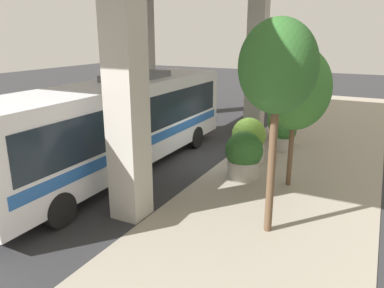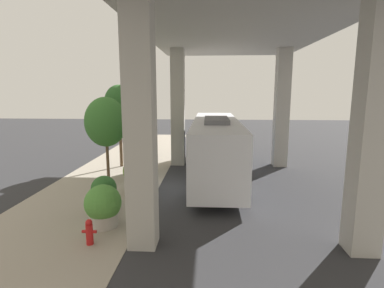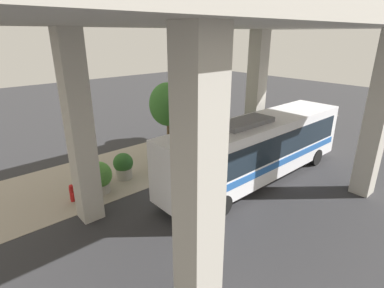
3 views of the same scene
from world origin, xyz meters
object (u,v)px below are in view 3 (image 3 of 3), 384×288
object	(u,v)px
planter_extra	(165,158)
street_tree_far	(167,105)
bus	(258,146)
fire_hydrant	(72,193)
street_tree_near	(204,84)
planter_back	(98,177)
planter_front	(123,166)
planter_middle	(185,149)

from	to	relation	value
planter_extra	street_tree_far	size ratio (longest dim) A/B	0.39
bus	fire_hydrant	bearing A→B (deg)	-116.93
planter_extra	street_tree_near	distance (m)	6.67
fire_hydrant	planter_back	world-z (taller)	planter_back
fire_hydrant	planter_front	distance (m)	3.16
bus	street_tree_far	bearing A→B (deg)	-166.57
bus	planter_front	distance (m)	7.45
planter_back	planter_extra	size ratio (longest dim) A/B	0.89
fire_hydrant	planter_front	xyz separation A→B (m)	(-0.58, 3.10, 0.30)
bus	street_tree_near	bearing A→B (deg)	162.86
bus	planter_middle	bearing A→B (deg)	-161.81
fire_hydrant	street_tree_near	xyz separation A→B (m)	(-2.00, 10.51, 3.86)
planter_extra	street_tree_far	world-z (taller)	street_tree_far
street_tree_far	street_tree_near	bearing A→B (deg)	94.15
planter_middle	planter_back	size ratio (longest dim) A/B	1.06
planter_extra	street_tree_far	distance (m)	3.73
street_tree_near	street_tree_far	xyz separation A→B (m)	(0.25, -3.41, -0.93)
street_tree_near	street_tree_far	distance (m)	3.55
street_tree_far	bus	bearing A→B (deg)	13.43
planter_front	street_tree_near	xyz separation A→B (m)	(-1.42, 7.41, 3.56)
fire_hydrant	street_tree_near	bearing A→B (deg)	100.78
planter_middle	planter_back	distance (m)	5.72
bus	planter_back	world-z (taller)	bus
planter_back	street_tree_far	size ratio (longest dim) A/B	0.34
planter_front	planter_middle	bearing A→B (deg)	83.01
planter_middle	bus	bearing A→B (deg)	18.19
planter_front	planter_middle	xyz separation A→B (m)	(0.49, 4.00, 0.10)
bus	street_tree_near	size ratio (longest dim) A/B	2.24
bus	street_tree_far	xyz separation A→B (m)	(-6.10, -1.46, 1.42)
planter_extra	street_tree_far	xyz separation A→B (m)	(-2.11, 1.81, 2.49)
fire_hydrant	street_tree_near	world-z (taller)	street_tree_near
bus	planter_extra	world-z (taller)	bus
fire_hydrant	street_tree_far	world-z (taller)	street_tree_far
fire_hydrant	planter_extra	distance (m)	5.32
bus	planter_front	size ratio (longest dim) A/B	8.35
street_tree_far	planter_back	bearing A→B (deg)	-73.02
bus	planter_middle	distance (m)	4.80
planter_back	street_tree_near	size ratio (longest dim) A/B	0.30
fire_hydrant	planter_front	size ratio (longest dim) A/B	0.61
bus	street_tree_near	distance (m)	7.04
bus	planter_front	bearing A→B (deg)	-132.06
planter_extra	fire_hydrant	bearing A→B (deg)	-93.82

